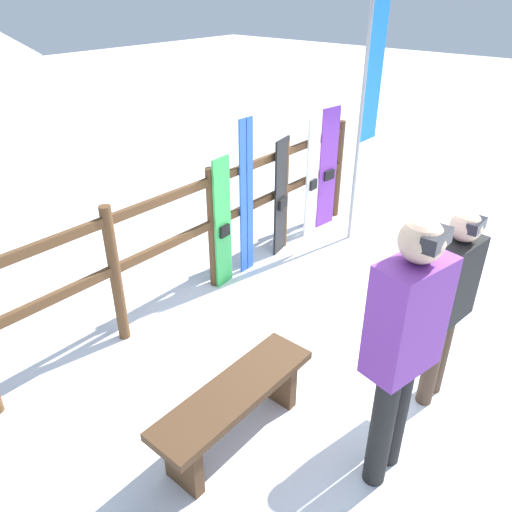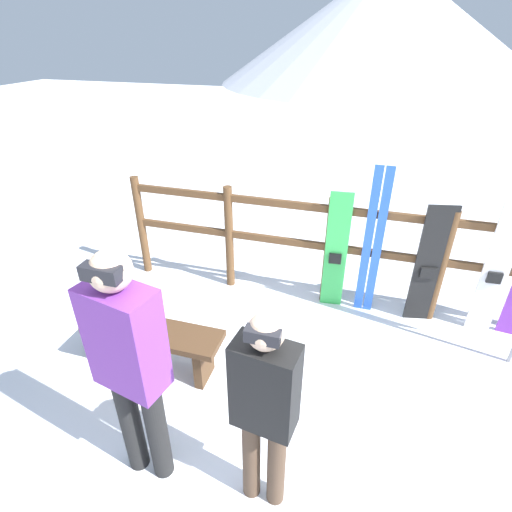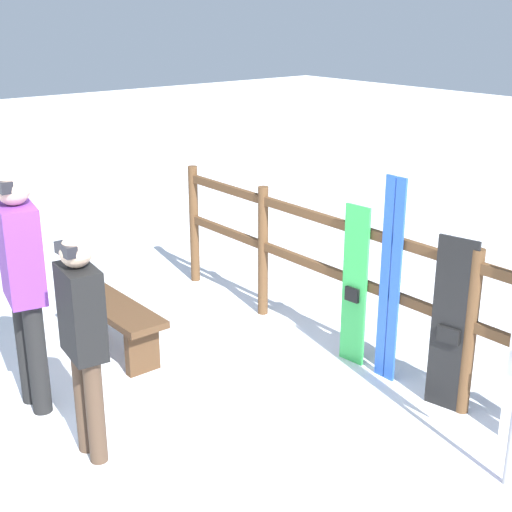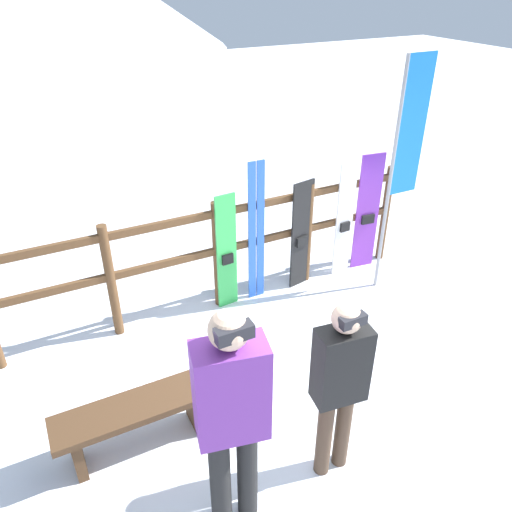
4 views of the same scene
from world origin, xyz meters
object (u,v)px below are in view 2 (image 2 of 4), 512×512
Objects in this scene: person_purple at (129,360)px; snowboard_green at (336,252)px; bench at (154,340)px; snowboard_white at (496,271)px; snowboard_black_stripe at (430,266)px; person_black at (265,404)px; ski_pair_blue at (373,244)px.

person_purple is 1.32× the size of snowboard_green.
bench is 0.88× the size of snowboard_white.
snowboard_black_stripe is 0.92× the size of snowboard_white.
person_black is at bearing 2.57° from person_purple.
snowboard_black_stripe reaches higher than bench.
bench is 1.25m from person_purple.
snowboard_green is 0.82× the size of ski_pair_blue.
ski_pair_blue is 1.25× the size of snowboard_black_stripe.
person_purple is 2.63m from snowboard_green.
snowboard_black_stripe is (1.13, 2.36, -0.25)m from person_black.
snowboard_white is (0.61, 0.00, 0.06)m from snowboard_black_stripe.
ski_pair_blue is 0.62m from snowboard_black_stripe.
snowboard_black_stripe is at bearing -0.00° from snowboard_green.
snowboard_white is at bearing 26.16° from bench.
snowboard_black_stripe is at bearing 64.34° from person_black.
bench is at bearing -134.36° from snowboard_green.
snowboard_green is 0.94× the size of snowboard_white.
bench is at bearing 115.95° from person_purple.
snowboard_black_stripe is at bearing 31.55° from bench.
person_black reaches higher than snowboard_black_stripe.
person_purple is at bearing -177.43° from person_black.
bench is 1.66m from person_black.
person_purple is (0.44, -0.91, 0.73)m from bench.
person_purple reaches higher than ski_pair_blue.
person_black reaches higher than snowboard_green.
person_black is 2.63m from snowboard_black_stripe.
snowboard_white is (1.74, 2.36, -0.19)m from person_black.
person_purple is 1.24× the size of snowboard_white.
snowboard_white is (2.59, 2.40, -0.34)m from person_purple.
bench is 2.86m from snowboard_black_stripe.
snowboard_green is at bearing 86.01° from person_black.
person_black is 1.16× the size of snowboard_black_stripe.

